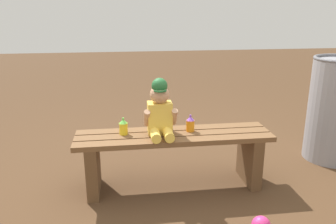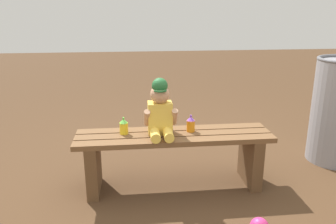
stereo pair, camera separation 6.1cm
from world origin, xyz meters
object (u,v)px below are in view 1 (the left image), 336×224
at_px(child_figure, 160,110).
at_px(sippy_cup_right, 190,124).
at_px(park_bench, 174,151).
at_px(trash_bin, 336,109).
at_px(sippy_cup_left, 123,127).

relative_size(child_figure, sippy_cup_right, 3.26).
xyz_separation_m(park_bench, child_figure, (-0.10, 0.00, 0.31)).
xyz_separation_m(park_bench, sippy_cup_right, (0.13, 0.04, 0.20)).
xyz_separation_m(child_figure, sippy_cup_right, (0.23, 0.03, -0.12)).
bearing_deg(child_figure, trash_bin, 11.09).
relative_size(sippy_cup_left, sippy_cup_right, 1.00).
distance_m(sippy_cup_left, sippy_cup_right, 0.48).
bearing_deg(trash_bin, park_bench, -168.00).
xyz_separation_m(sippy_cup_left, sippy_cup_right, (0.48, 0.00, 0.00)).
distance_m(child_figure, trash_bin, 1.59).
relative_size(park_bench, trash_bin, 1.57).
height_order(sippy_cup_left, sippy_cup_right, same).
bearing_deg(child_figure, sippy_cup_right, 7.85).
height_order(child_figure, trash_bin, trash_bin).
relative_size(child_figure, trash_bin, 0.45).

